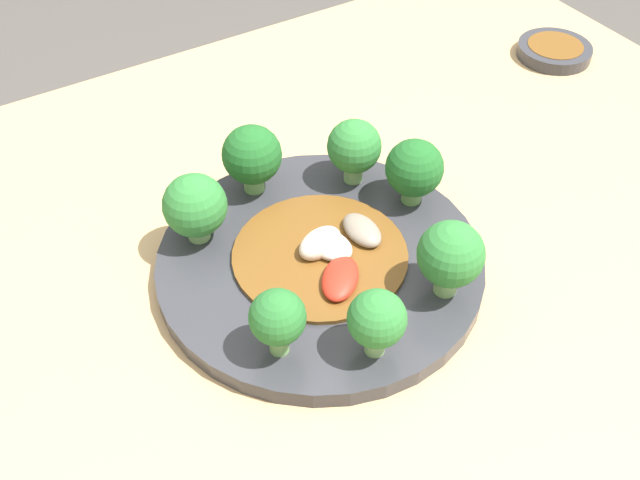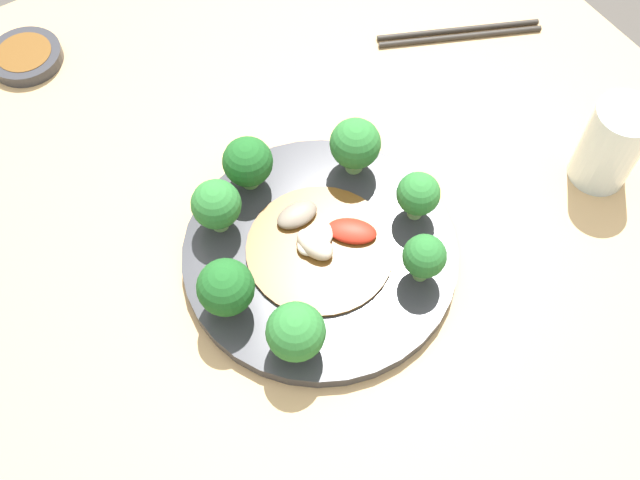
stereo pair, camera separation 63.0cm
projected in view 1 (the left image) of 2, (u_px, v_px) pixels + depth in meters
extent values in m
cylinder|color=#333338|center=(320.00, 263.00, 0.65)|extent=(0.29, 0.29, 0.02)
cylinder|color=#89B76B|center=(199.00, 231.00, 0.66)|extent=(0.02, 0.02, 0.02)
sphere|color=#2D7533|center=(195.00, 205.00, 0.64)|extent=(0.06, 0.06, 0.06)
cylinder|color=#70A356|center=(412.00, 193.00, 0.70)|extent=(0.02, 0.02, 0.02)
sphere|color=#1E5B23|center=(414.00, 168.00, 0.67)|extent=(0.05, 0.05, 0.05)
cylinder|color=#89B76B|center=(353.00, 171.00, 0.72)|extent=(0.02, 0.02, 0.02)
sphere|color=#2D7533|center=(354.00, 146.00, 0.69)|extent=(0.05, 0.05, 0.05)
cylinder|color=#7AAD5B|center=(279.00, 341.00, 0.57)|extent=(0.02, 0.02, 0.02)
sphere|color=#286B2D|center=(277.00, 317.00, 0.55)|extent=(0.04, 0.04, 0.04)
cylinder|color=#89B76B|center=(375.00, 342.00, 0.57)|extent=(0.02, 0.02, 0.02)
sphere|color=#2D7533|center=(377.00, 319.00, 0.55)|extent=(0.05, 0.05, 0.05)
cylinder|color=#89B76B|center=(446.00, 282.00, 0.61)|extent=(0.02, 0.02, 0.02)
sphere|color=#2D7533|center=(451.00, 254.00, 0.59)|extent=(0.05, 0.05, 0.05)
cylinder|color=#7AAD5B|center=(254.00, 181.00, 0.71)|extent=(0.02, 0.02, 0.02)
sphere|color=#1E5B23|center=(252.00, 155.00, 0.68)|extent=(0.06, 0.06, 0.06)
cylinder|color=brown|center=(320.00, 255.00, 0.65)|extent=(0.15, 0.15, 0.00)
ellipsoid|color=red|center=(340.00, 278.00, 0.62)|extent=(0.06, 0.06, 0.01)
ellipsoid|color=beige|center=(320.00, 243.00, 0.64)|extent=(0.05, 0.04, 0.02)
ellipsoid|color=gray|center=(362.00, 230.00, 0.66)|extent=(0.03, 0.05, 0.02)
ellipsoid|color=silver|center=(329.00, 245.00, 0.65)|extent=(0.04, 0.05, 0.02)
cylinder|color=#333338|center=(554.00, 51.00, 0.91)|extent=(0.09, 0.09, 0.01)
cylinder|color=brown|center=(555.00, 47.00, 0.90)|extent=(0.07, 0.07, 0.00)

